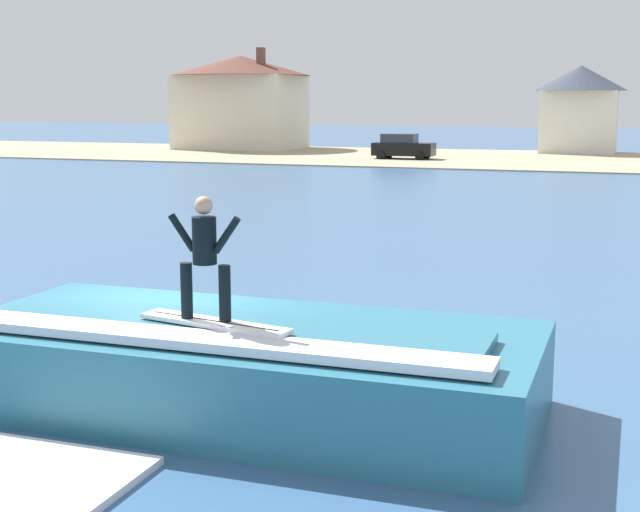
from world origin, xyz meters
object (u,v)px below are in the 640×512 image
(house_with_chimney, at_px, (241,97))
(car_near_shore, at_px, (403,147))
(surfboard, at_px, (214,323))
(wave_crest, at_px, (243,366))
(surfer, at_px, (205,252))
(house_small_cottage, at_px, (580,104))

(house_with_chimney, bearing_deg, car_near_shore, -28.05)
(surfboard, bearing_deg, wave_crest, 76.03)
(surfer, relative_size, house_small_cottage, 0.23)
(car_near_shore, bearing_deg, surfboard, -78.42)
(surfboard, height_order, car_near_shore, car_near_shore)
(house_with_chimney, relative_size, house_small_cottage, 1.69)
(surfboard, height_order, house_with_chimney, house_with_chimney)
(car_near_shore, xyz_separation_m, house_with_chimney, (-16.54, 8.81, 3.51))
(surfer, height_order, house_small_cottage, house_small_cottage)
(surfboard, bearing_deg, car_near_shore, 101.58)
(house_with_chimney, bearing_deg, house_small_cottage, 6.20)
(wave_crest, relative_size, surfboard, 3.54)
(surfer, bearing_deg, car_near_shore, 101.45)
(wave_crest, height_order, car_near_shore, car_near_shore)
(surfboard, relative_size, house_small_cottage, 0.32)
(car_near_shore, distance_m, house_small_cottage, 16.61)
(surfboard, xyz_separation_m, surfer, (-0.13, 0.03, 0.94))
(surfboard, distance_m, surfer, 0.95)
(surfboard, xyz_separation_m, house_with_chimney, (-27.27, 61.14, 3.08))
(house_small_cottage, bearing_deg, car_near_shore, -133.60)
(wave_crest, height_order, house_small_cottage, house_small_cottage)
(car_near_shore, bearing_deg, wave_crest, -78.14)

